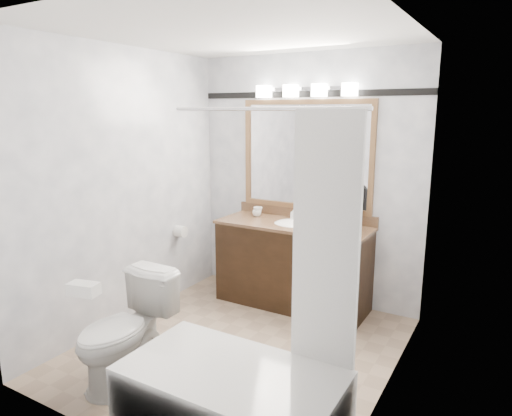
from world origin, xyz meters
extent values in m
cube|color=tan|center=(0.00, 0.00, -0.01)|extent=(2.40, 2.60, 0.01)
cube|color=white|center=(0.00, 0.00, 2.50)|extent=(2.40, 2.60, 0.01)
cube|color=white|center=(0.00, 1.30, 1.25)|extent=(2.40, 0.01, 2.50)
cube|color=white|center=(0.00, -1.30, 1.25)|extent=(2.40, 0.01, 2.50)
cube|color=white|center=(-1.20, 0.00, 1.25)|extent=(0.01, 2.60, 2.50)
cube|color=white|center=(1.20, 0.00, 1.25)|extent=(0.01, 2.60, 2.50)
cube|color=black|center=(0.00, 1.01, 0.41)|extent=(1.50, 0.55, 0.82)
cube|color=#946A46|center=(0.00, 1.01, 0.83)|extent=(1.53, 0.58, 0.03)
cube|color=#946A46|center=(0.00, 1.29, 0.90)|extent=(1.53, 0.03, 0.10)
ellipsoid|color=white|center=(0.00, 1.01, 0.82)|extent=(0.44, 0.34, 0.14)
cube|color=olive|center=(0.00, 1.28, 2.02)|extent=(1.40, 0.04, 0.05)
cube|color=olive|center=(0.00, 1.28, 0.97)|extent=(1.40, 0.04, 0.05)
cube|color=olive|center=(-0.68, 1.28, 1.50)|extent=(0.05, 0.04, 1.00)
cube|color=olive|center=(0.68, 1.28, 1.50)|extent=(0.05, 0.04, 1.00)
cube|color=white|center=(0.00, 1.29, 1.50)|extent=(1.30, 0.01, 1.00)
cube|color=silver|center=(0.00, 1.27, 2.15)|extent=(0.90, 0.05, 0.03)
cube|color=white|center=(-0.45, 1.22, 2.13)|extent=(0.12, 0.12, 0.12)
cube|color=white|center=(-0.15, 1.22, 2.13)|extent=(0.12, 0.12, 0.12)
cube|color=white|center=(0.15, 1.22, 2.13)|extent=(0.12, 0.12, 0.12)
cube|color=white|center=(0.45, 1.22, 2.13)|extent=(0.12, 0.12, 0.12)
cube|color=black|center=(0.00, 1.29, 2.10)|extent=(2.40, 0.01, 0.06)
cube|color=white|center=(0.53, -0.92, 0.23)|extent=(1.30, 0.72, 0.45)
cylinder|color=silver|center=(0.53, -0.54, 1.95)|extent=(1.30, 0.02, 0.02)
cube|color=white|center=(0.95, -0.55, 1.18)|extent=(0.40, 0.04, 1.55)
cylinder|color=white|center=(-1.14, 0.66, 0.70)|extent=(0.11, 0.12, 0.12)
imported|color=white|center=(-0.46, -0.80, 0.39)|extent=(0.44, 0.77, 0.78)
cube|color=white|center=(-0.46, -1.12, 0.82)|extent=(0.21, 0.15, 0.08)
cylinder|color=black|center=(0.50, 1.03, 0.86)|extent=(0.20, 0.20, 0.02)
cylinder|color=black|center=(0.51, 1.09, 1.00)|extent=(0.16, 0.16, 0.28)
sphere|color=black|center=(0.51, 1.09, 1.14)|extent=(0.17, 0.17, 0.17)
cube|color=black|center=(0.50, 1.01, 1.09)|extent=(0.12, 0.12, 0.05)
cylinder|color=silver|center=(0.50, 1.01, 0.89)|extent=(0.07, 0.07, 0.07)
imported|color=white|center=(-0.47, 1.11, 0.88)|extent=(0.09, 0.09, 0.07)
imported|color=white|center=(-0.49, 1.17, 0.89)|extent=(0.11, 0.11, 0.09)
imported|color=white|center=(-0.08, 1.17, 0.90)|extent=(0.06, 0.06, 0.10)
imported|color=white|center=(0.25, 1.20, 0.89)|extent=(0.07, 0.07, 0.08)
cube|color=beige|center=(0.02, 1.13, 0.86)|extent=(0.10, 0.09, 0.03)
camera|label=1|loc=(1.87, -2.94, 1.94)|focal=32.00mm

